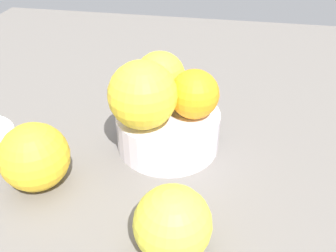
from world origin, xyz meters
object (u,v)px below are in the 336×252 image
orange_in_bowl_2 (195,93)px  orange_loose_1 (173,224)px  fruit_bowl (168,130)px  orange_in_bowl_0 (160,77)px  orange_loose_0 (35,157)px  orange_in_bowl_1 (143,95)px

orange_in_bowl_2 → orange_loose_1: 18.00cm
fruit_bowl → orange_in_bowl_0: 7.34cm
orange_in_bowl_0 → orange_loose_1: size_ratio=0.90×
orange_loose_0 → orange_loose_1: size_ratio=1.07×
orange_in_bowl_1 → orange_loose_1: bearing=-66.5°
fruit_bowl → orange_in_bowl_1: size_ratio=1.64×
orange_in_bowl_2 → orange_loose_0: 20.91cm
orange_loose_0 → orange_in_bowl_0: bearing=48.3°
orange_in_bowl_0 → orange_loose_1: (5.27, -20.55, -4.93)cm
fruit_bowl → orange_loose_1: orange_loose_1 is taller
fruit_bowl → orange_in_bowl_2: size_ratio=2.19×
fruit_bowl → orange_loose_1: (3.54, -17.11, 1.32)cm
orange_in_bowl_0 → orange_loose_0: bearing=-131.7°
orange_in_bowl_0 → orange_loose_1: bearing=-75.6°
orange_in_bowl_0 → fruit_bowl: bearing=-63.3°
orange_in_bowl_1 → orange_in_bowl_2: bearing=30.0°
orange_loose_0 → orange_loose_1: 18.84cm
orange_in_bowl_0 → orange_in_bowl_1: bearing=-97.0°
orange_in_bowl_0 → orange_in_bowl_2: 6.02cm
orange_in_bowl_2 → orange_loose_1: bearing=-89.5°
orange_in_bowl_0 → orange_in_bowl_1: orange_in_bowl_1 is taller
orange_in_bowl_2 → orange_loose_0: (-17.44, -10.66, -4.39)cm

